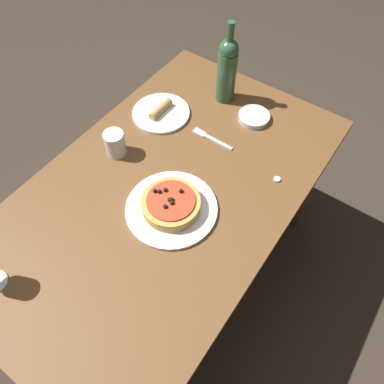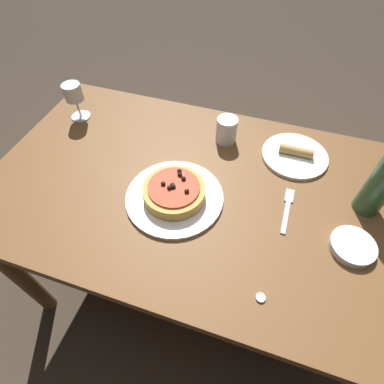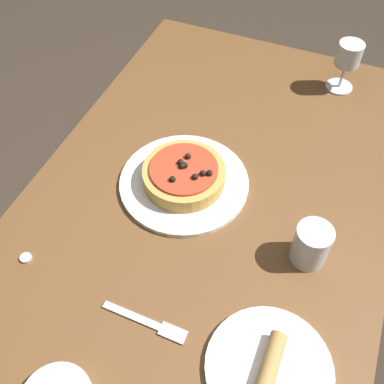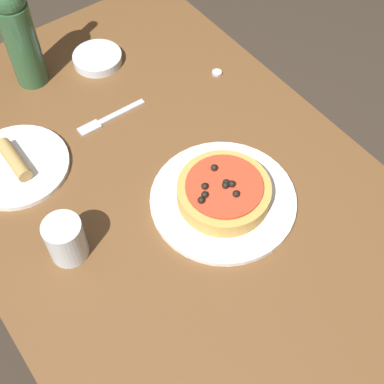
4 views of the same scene
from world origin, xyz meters
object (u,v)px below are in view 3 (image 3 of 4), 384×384
(pizza, at_px, (184,175))
(water_cup, at_px, (311,245))
(dining_table, at_px, (203,232))
(side_plate, at_px, (269,368))
(dinner_plate, at_px, (184,182))
(wine_glass, at_px, (348,57))
(bottle_cap, at_px, (26,258))
(fork, at_px, (150,323))

(pizza, bearing_deg, water_cup, -105.05)
(dining_table, xyz_separation_m, side_plate, (-0.28, -0.23, 0.10))
(dinner_plate, relative_size, side_plate, 1.33)
(side_plate, bearing_deg, water_cup, -2.02)
(wine_glass, bearing_deg, water_cup, -175.71)
(pizza, relative_size, bottle_cap, 7.73)
(dinner_plate, distance_m, bottle_cap, 0.37)
(dinner_plate, bearing_deg, fork, -167.85)
(fork, bearing_deg, bottle_cap, 175.18)
(fork, height_order, side_plate, side_plate)
(dining_table, xyz_separation_m, wine_glass, (0.53, -0.19, 0.19))
(dining_table, relative_size, wine_glass, 9.69)
(dining_table, bearing_deg, pizza, 54.38)
(dining_table, xyz_separation_m, fork, (-0.28, -0.00, 0.09))
(dinner_plate, relative_size, fork, 1.75)
(dining_table, xyz_separation_m, pizza, (0.05, 0.07, 0.12))
(pizza, distance_m, bottle_cap, 0.37)
(bottle_cap, bearing_deg, side_plate, -92.71)
(wine_glass, bearing_deg, fork, 166.78)
(wine_glass, relative_size, bottle_cap, 5.72)
(side_plate, bearing_deg, pizza, 42.21)
(dining_table, bearing_deg, water_cup, -97.98)
(dining_table, height_order, fork, fork)
(dining_table, distance_m, water_cup, 0.27)
(dinner_plate, distance_m, wine_glass, 0.56)
(fork, distance_m, bottle_cap, 0.29)
(dinner_plate, height_order, fork, dinner_plate)
(fork, bearing_deg, water_cup, 47.51)
(wine_glass, distance_m, side_plate, 0.81)
(wine_glass, height_order, fork, wine_glass)
(dinner_plate, bearing_deg, wine_glass, -28.47)
(water_cup, distance_m, bottle_cap, 0.57)
(dining_table, relative_size, side_plate, 6.03)
(dining_table, distance_m, bottle_cap, 0.39)
(dining_table, height_order, bottle_cap, bottle_cap)
(water_cup, xyz_separation_m, fork, (-0.25, 0.23, -0.04))
(wine_glass, xyz_separation_m, fork, (-0.81, 0.19, -0.09))
(bottle_cap, bearing_deg, dining_table, -48.74)
(water_cup, bearing_deg, side_plate, 177.98)
(bottle_cap, bearing_deg, wine_glass, -31.56)
(wine_glass, height_order, bottle_cap, wine_glass)
(fork, distance_m, side_plate, 0.22)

